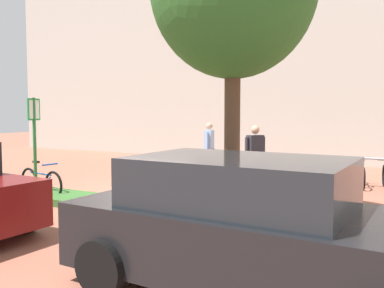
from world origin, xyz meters
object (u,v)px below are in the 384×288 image
object	(u,v)px
person_casual_tan	(209,145)
bike_at_sign	(41,182)
parking_sign_post	(34,132)
bollard_steel	(273,169)
car_black_suv	(251,227)
person_suited_navy	(255,154)
bike_rack_cluster	(350,174)

from	to	relation	value
person_casual_tan	bike_at_sign	bearing A→B (deg)	-111.79
parking_sign_post	person_casual_tan	xyz separation A→B (m)	(2.03, 5.26, -0.59)
bollard_steel	car_black_suv	world-z (taller)	car_black_suv
bike_at_sign	person_suited_navy	bearing A→B (deg)	34.54
bike_at_sign	parking_sign_post	bearing A→B (deg)	-86.57
car_black_suv	parking_sign_post	bearing A→B (deg)	158.52
bike_rack_cluster	person_suited_navy	xyz separation A→B (m)	(-1.99, -2.16, 0.64)
bike_at_sign	car_black_suv	world-z (taller)	car_black_suv
bike_rack_cluster	car_black_suv	world-z (taller)	car_black_suv
bike_at_sign	person_casual_tan	distance (m)	5.52
parking_sign_post	bike_at_sign	world-z (taller)	parking_sign_post
parking_sign_post	person_casual_tan	world-z (taller)	parking_sign_post
parking_sign_post	bike_at_sign	bearing A→B (deg)	93.43
car_black_suv	person_casual_tan	bearing A→B (deg)	119.84
person_casual_tan	parking_sign_post	bearing A→B (deg)	-111.08
bike_rack_cluster	person_casual_tan	world-z (taller)	person_casual_tan
bollard_steel	bike_rack_cluster	bearing A→B (deg)	25.37
person_suited_navy	person_casual_tan	size ratio (longest dim) A/B	1.00
bollard_steel	person_suited_navy	distance (m)	1.36
parking_sign_post	bike_rack_cluster	world-z (taller)	parking_sign_post
parking_sign_post	car_black_suv	distance (m)	7.05
person_suited_navy	person_casual_tan	xyz separation A→B (m)	(-2.36, 2.07, 0.00)
parking_sign_post	person_casual_tan	distance (m)	5.66
bollard_steel	person_suited_navy	bearing A→B (deg)	-93.11
person_suited_navy	car_black_suv	distance (m)	6.14
bike_rack_cluster	person_casual_tan	xyz separation A→B (m)	(-4.35, -0.09, 0.64)
bike_at_sign	person_suited_navy	xyz separation A→B (m)	(4.40, 3.02, 0.63)
bike_at_sign	bike_rack_cluster	size ratio (longest dim) A/B	0.44
bike_at_sign	person_casual_tan	world-z (taller)	person_casual_tan
person_suited_navy	car_black_suv	xyz separation A→B (m)	(2.13, -5.75, -0.23)
person_casual_tan	bollard_steel	bearing A→B (deg)	-18.65
bike_rack_cluster	bollard_steel	world-z (taller)	bollard_steel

